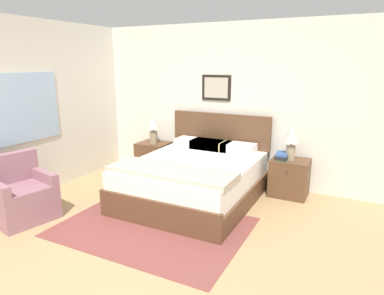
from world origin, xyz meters
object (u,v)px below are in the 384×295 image
armchair (21,197)px  nightstand_near_window (154,158)px  table_lamp_by_door (292,138)px  bed (195,178)px  nightstand_by_door (289,178)px  table_lamp_near_window (153,124)px

armchair → nightstand_near_window: size_ratio=1.49×
table_lamp_by_door → bed: bearing=-147.9°
armchair → nightstand_by_door: size_ratio=1.49×
nightstand_by_door → table_lamp_by_door: size_ratio=1.06×
armchair → nightstand_by_door: armchair is taller
bed → nightstand_by_door: (1.22, 0.78, -0.05)m
nightstand_by_door → nightstand_near_window: bearing=180.0°
table_lamp_near_window → table_lamp_by_door: 2.41m
armchair → table_lamp_by_door: bearing=141.9°
nightstand_by_door → table_lamp_by_door: table_lamp_by_door is taller
nightstand_by_door → table_lamp_near_window: table_lamp_near_window is taller
bed → table_lamp_by_door: (1.21, 0.76, 0.58)m
table_lamp_near_window → table_lamp_by_door: bearing=0.0°
bed → nightstand_near_window: (-1.21, 0.78, -0.05)m
table_lamp_near_window → bed: bearing=-32.4°
nightstand_by_door → table_lamp_by_door: (-0.01, -0.02, 0.62)m
bed → nightstand_near_window: bearing=147.4°
table_lamp_by_door → armchair: bearing=-141.0°
nightstand_near_window → table_lamp_near_window: 0.62m
nightstand_near_window → table_lamp_by_door: (2.42, -0.02, 0.62)m
bed → armchair: bed is taller
bed → table_lamp_near_window: size_ratio=3.89×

